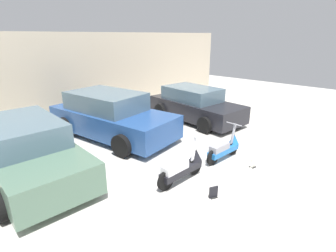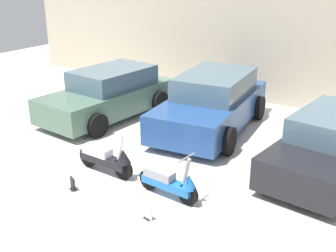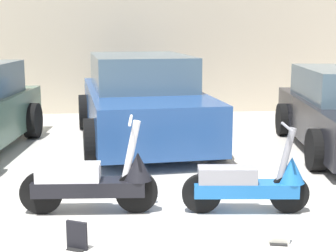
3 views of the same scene
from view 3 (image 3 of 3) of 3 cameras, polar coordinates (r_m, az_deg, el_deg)
The scene contains 7 objects.
ground_plane at distance 4.71m, azimuth 1.34°, elevation -13.59°, with size 28.00×28.00×0.00m, color silver.
wall_back at distance 11.87m, azimuth -2.18°, elevation 9.55°, with size 19.60×0.12×3.36m, color beige.
scooter_front_left at distance 5.52m, azimuth -8.10°, elevation -5.96°, with size 1.46×0.53×1.02m.
scooter_front_right at distance 5.55m, azimuth 9.21°, elevation -6.18°, with size 1.36×0.49×0.95m.
car_rear_center at distance 8.94m, azimuth -2.90°, elevation 2.87°, with size 2.51×4.55×1.48m.
placard_near_left_scooter at distance 4.75m, azimuth -10.06°, elevation -12.02°, with size 0.20×0.18×0.26m.
placard_near_right_scooter at distance 4.90m, azimuth 12.17°, elevation -11.40°, with size 0.20×0.15×0.26m.
Camera 3 is at (-0.42, -4.27, 1.95)m, focal length 55.00 mm.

